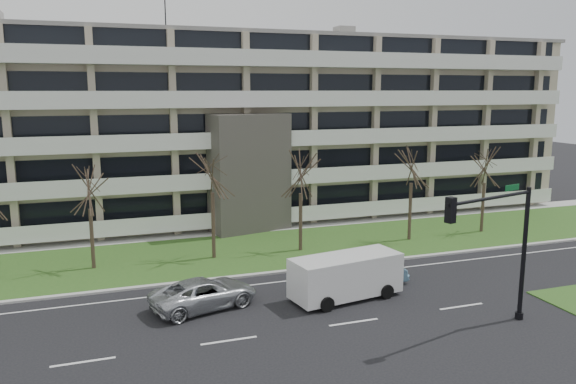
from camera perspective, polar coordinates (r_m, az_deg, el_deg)
name	(u,v)px	position (r m, az deg, el deg)	size (l,w,h in m)	color
ground	(354,322)	(27.28, 6.69, -13.01)	(160.00, 160.00, 0.00)	black
grass_verge	(271,249)	(38.69, -1.71, -5.78)	(90.00, 10.00, 0.06)	#27521B
curb	(296,270)	(34.16, 0.82, -7.94)	(90.00, 0.35, 0.12)	#B2B2AD
sidewalk	(250,230)	(43.79, -3.87, -3.86)	(90.00, 2.00, 0.08)	#B2B2AD
lane_edge_line	(305,279)	(32.84, 1.71, -8.81)	(90.00, 0.12, 0.01)	white
apartment_building	(228,127)	(49.16, -6.09, 6.61)	(60.50, 15.10, 18.75)	#BCB192
silver_pickup	(204,293)	(28.83, -8.50, -10.14)	(2.48, 5.38, 1.50)	silver
blue_sedan	(366,271)	(32.12, 7.90, -7.92)	(1.62, 4.66, 1.53)	#7DB6DA
white_van	(347,273)	(29.74, 6.03, -8.16)	(6.18, 3.14, 2.29)	white
traffic_signal	(501,238)	(26.83, 20.78, -4.35)	(5.57, 1.76, 6.63)	black
tree_2	(89,185)	(35.40, -19.60, 0.67)	(3.34, 3.34, 6.69)	#382B21
tree_3	(212,167)	(35.69, -7.74, 2.56)	(3.86, 3.86, 7.72)	#382B21
tree_4	(301,171)	(37.18, 1.31, 2.18)	(3.54, 3.54, 7.07)	#382B21
tree_5	(412,160)	(40.81, 12.49, 3.16)	(3.75, 3.75, 7.51)	#382B21
tree_6	(485,164)	(44.75, 19.42, 2.75)	(3.42, 3.42, 6.83)	#382B21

